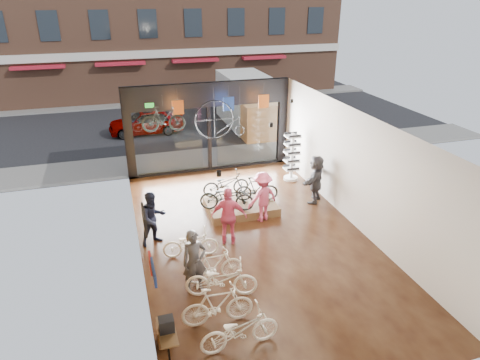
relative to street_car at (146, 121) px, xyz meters
name	(u,v)px	position (x,y,z in m)	size (l,w,h in m)	color
ground_plane	(253,239)	(2.16, -12.00, -0.70)	(7.00, 12.00, 0.04)	black
ceiling	(255,122)	(2.16, -12.00, 3.14)	(7.00, 12.00, 0.04)	black
wall_left	(134,199)	(-1.36, -12.00, 1.22)	(0.04, 12.00, 3.80)	brown
wall_right	(358,171)	(5.68, -12.00, 1.22)	(0.04, 12.00, 3.80)	beige
wall_back	(362,319)	(2.16, -18.02, 1.22)	(7.00, 0.04, 3.80)	beige
storefront	(209,127)	(2.16, -6.00, 1.22)	(7.00, 0.26, 3.80)	black
exit_sign	(149,105)	(-0.24, -6.12, 2.37)	(0.35, 0.06, 0.18)	#198C26
street_road	(178,116)	(2.16, 3.00, -0.69)	(30.00, 18.00, 0.02)	black
sidewalk_near	(204,158)	(2.16, -4.80, -0.62)	(30.00, 2.40, 0.12)	slate
sidewalk_far	(168,101)	(2.16, 7.00, -0.62)	(30.00, 2.00, 0.12)	slate
street_car	(146,121)	(0.00, 0.00, 0.00)	(1.60, 3.98, 1.36)	gray
box_truck	(252,105)	(5.74, -1.00, 0.74)	(2.40, 7.19, 2.83)	silver
floor_bike_0	(240,330)	(0.45, -16.21, -0.21)	(0.63, 1.79, 0.94)	white
floor_bike_1	(218,305)	(0.17, -15.35, -0.16)	(0.48, 1.71, 1.03)	white
floor_bike_2	(221,279)	(0.51, -14.39, -0.20)	(0.64, 1.83, 0.96)	white
floor_bike_3	(214,266)	(0.47, -13.75, -0.21)	(0.44, 1.56, 0.94)	white
floor_bike_4	(191,243)	(0.09, -12.42, -0.25)	(0.57, 1.63, 0.86)	white
display_platform	(241,206)	(2.33, -10.05, -0.53)	(2.40, 1.80, 0.30)	brown
display_bike_left	(227,197)	(1.72, -10.45, 0.11)	(0.65, 1.85, 0.97)	black
display_bike_mid	(257,189)	(2.93, -10.08, 0.08)	(0.43, 1.52, 0.91)	black
display_bike_right	(226,184)	(1.99, -9.32, 0.07)	(0.60, 1.71, 0.90)	black
customer_0	(194,261)	(-0.09, -13.99, 0.20)	(0.64, 0.42, 1.76)	#3F3F44
customer_1	(153,218)	(-0.84, -11.38, 0.19)	(0.84, 0.66, 1.73)	#161C33
customer_2	(229,216)	(1.36, -12.04, 0.25)	(1.09, 0.45, 1.86)	#CC4C72
customer_3	(262,197)	(2.82, -10.96, 0.20)	(1.13, 0.65, 1.75)	#CC4C72
customer_5	(316,179)	(5.16, -10.18, 0.23)	(1.68, 0.53, 1.81)	#3F3F44
sunglasses_rack	(292,157)	(5.11, -8.08, 0.33)	(0.59, 0.49, 2.01)	white
wall_merch	(155,293)	(-1.22, -15.50, 0.62)	(0.40, 2.40, 2.60)	navy
penny_farthing	(223,120)	(2.46, -7.16, 1.82)	(1.96, 0.06, 1.57)	black
hung_bike	(164,119)	(0.08, -7.80, 2.25)	(0.45, 1.58, 0.95)	black
jersey_left	(178,108)	(0.78, -6.80, 2.37)	(0.45, 0.03, 0.55)	#CC5919
jersey_mid	(229,104)	(2.81, -6.80, 2.37)	(0.45, 0.03, 0.55)	#1E3F99
jersey_right	(264,101)	(4.30, -6.80, 2.37)	(0.45, 0.03, 0.55)	#CC5919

